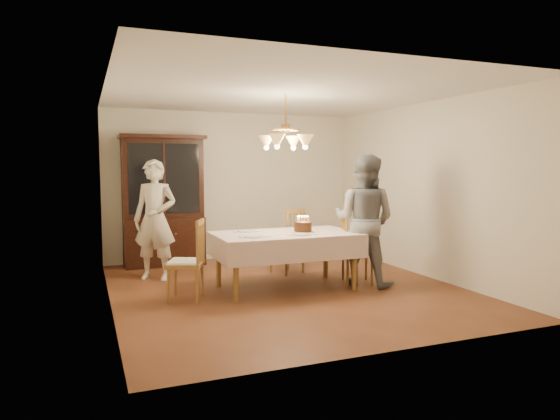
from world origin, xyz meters
name	(u,v)px	position (x,y,z in m)	size (l,w,h in m)	color
ground	(285,288)	(0.00, 0.00, 0.00)	(5.00, 5.00, 0.00)	#5E2F1B
room_shell	(286,171)	(0.00, 0.00, 1.58)	(5.00, 5.00, 5.00)	white
dining_table	(285,238)	(0.00, 0.00, 0.68)	(1.90, 1.10, 0.76)	brown
china_hutch	(163,203)	(-1.28, 2.25, 1.04)	(1.38, 0.54, 2.16)	black
chair_far_side	(288,244)	(0.41, 0.91, 0.44)	(0.56, 0.55, 1.00)	brown
chair_left_end	(186,264)	(-1.36, -0.11, 0.45)	(0.56, 0.57, 1.00)	brown
chair_right_end	(357,252)	(1.06, -0.07, 0.44)	(0.54, 0.55, 1.00)	brown
elderly_woman	(155,220)	(-1.56, 1.21, 0.88)	(0.64, 0.42, 1.75)	beige
adult_in_grey	(364,220)	(1.10, -0.19, 0.91)	(0.88, 0.69, 1.81)	slate
birthday_cake	(303,227)	(0.23, -0.05, 0.83)	(0.30, 0.30, 0.23)	white
place_setting_near_left	(255,237)	(-0.52, -0.24, 0.77)	(0.40, 0.25, 0.02)	white
place_setting_near_right	(302,234)	(0.12, -0.27, 0.77)	(0.40, 0.25, 0.02)	white
place_setting_far_left	(248,231)	(-0.44, 0.31, 0.77)	(0.40, 0.25, 0.02)	white
chandelier	(286,141)	(0.00, 0.00, 1.98)	(0.62, 0.62, 0.73)	#BF8C3F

